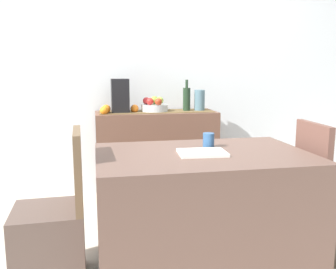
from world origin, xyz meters
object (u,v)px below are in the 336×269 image
at_px(coffee_maker, 120,96).
at_px(ceramic_vase, 200,100).
at_px(fruit_bowl, 155,108).
at_px(coffee_cup, 209,140).
at_px(sideboard_console, 156,155).
at_px(chair_near_window, 52,239).
at_px(open_book, 202,153).
at_px(dining_table, 202,210).
at_px(wine_bottle, 187,99).
at_px(chair_by_corner, 331,215).

relative_size(coffee_maker, ceramic_vase, 1.54).
bearing_deg(fruit_bowl, ceramic_vase, 0.00).
bearing_deg(coffee_cup, sideboard_console, 96.56).
bearing_deg(coffee_maker, chair_near_window, -110.31).
xyz_separation_m(open_book, chair_near_window, (-0.89, 0.04, -0.48)).
bearing_deg(coffee_cup, dining_table, -119.27).
relative_size(wine_bottle, dining_table, 0.23).
bearing_deg(fruit_bowl, dining_table, -86.78).
xyz_separation_m(dining_table, open_book, (-0.02, -0.04, 0.38)).
bearing_deg(sideboard_console, dining_table, -87.23).
distance_m(coffee_maker, open_book, 1.47).
bearing_deg(coffee_maker, fruit_bowl, 0.00).
height_order(chair_near_window, chair_by_corner, same).
distance_m(sideboard_console, chair_near_window, 1.60).
bearing_deg(sideboard_console, wine_bottle, -0.00).
xyz_separation_m(fruit_bowl, open_book, (0.06, -1.40, -0.13)).
height_order(coffee_cup, chair_by_corner, chair_by_corner).
xyz_separation_m(coffee_maker, chair_by_corner, (1.31, -1.36, -0.73)).
relative_size(dining_table, coffee_cup, 13.46).
distance_m(ceramic_vase, chair_by_corner, 1.61).
relative_size(ceramic_vase, open_book, 0.72).
height_order(fruit_bowl, chair_near_window, fruit_bowl).
xyz_separation_m(sideboard_console, chair_by_corner, (0.97, -1.36, -0.15)).
xyz_separation_m(fruit_bowl, coffee_maker, (-0.33, 0.00, 0.12)).
height_order(dining_table, chair_by_corner, chair_by_corner).
xyz_separation_m(coffee_maker, ceramic_vase, (0.76, 0.00, -0.06)).
xyz_separation_m(wine_bottle, dining_table, (-0.23, -1.36, -0.59)).
distance_m(coffee_maker, coffee_cup, 1.33).
relative_size(coffee_cup, chair_near_window, 0.11).
distance_m(dining_table, chair_near_window, 0.91).
distance_m(coffee_maker, chair_near_window, 1.62).
relative_size(coffee_maker, coffee_cup, 3.27).
distance_m(coffee_cup, chair_by_corner, 0.99).
distance_m(fruit_bowl, wine_bottle, 0.32).
relative_size(ceramic_vase, dining_table, 0.16).
distance_m(dining_table, open_book, 0.38).
bearing_deg(coffee_cup, fruit_bowl, 97.06).
bearing_deg(fruit_bowl, coffee_cup, -82.94).
bearing_deg(chair_by_corner, chair_near_window, -179.99).
relative_size(sideboard_console, ceramic_vase, 5.65).
bearing_deg(chair_near_window, coffee_cup, 7.73).
xyz_separation_m(wine_bottle, open_book, (-0.25, -1.40, -0.21)).
bearing_deg(wine_bottle, coffee_cup, -97.28).
relative_size(open_book, chair_by_corner, 0.31).
bearing_deg(open_book, dining_table, 70.46).
xyz_separation_m(wine_bottle, chair_by_corner, (0.67, -1.36, -0.69)).
relative_size(coffee_maker, dining_table, 0.24).
height_order(open_book, chair_by_corner, chair_by_corner).
bearing_deg(sideboard_console, fruit_bowl, 180.00).
bearing_deg(sideboard_console, coffee_cup, -83.44).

